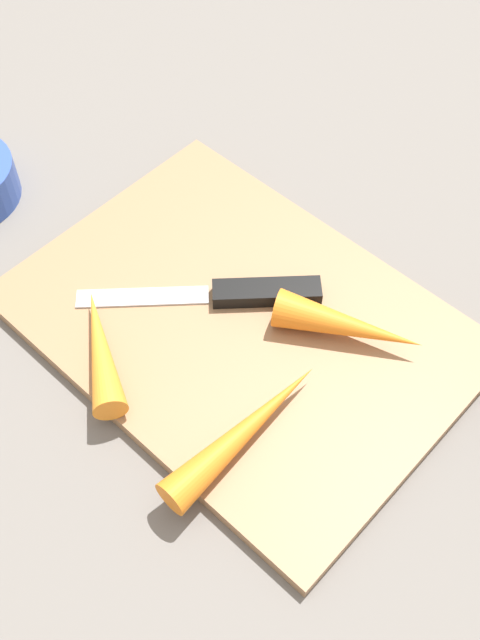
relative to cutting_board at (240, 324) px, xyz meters
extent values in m
plane|color=slate|center=(0.00, 0.00, -0.01)|extent=(1.40, 1.40, 0.00)
cube|color=#99704C|center=(0.00, 0.00, 0.00)|extent=(0.36, 0.26, 0.01)
cube|color=#B7B7BC|center=(0.07, 0.04, 0.01)|extent=(0.09, 0.09, 0.00)
cube|color=black|center=(0.00, -0.03, 0.01)|extent=(0.08, 0.08, 0.01)
cone|color=orange|center=(-0.07, -0.05, 0.02)|extent=(0.12, 0.08, 0.03)
cone|color=orange|center=(-0.08, 0.08, 0.02)|extent=(0.03, 0.15, 0.03)
cone|color=orange|center=(0.05, 0.10, 0.02)|extent=(0.11, 0.08, 0.03)
camera|label=1|loc=(-0.25, 0.26, 0.51)|focal=42.83mm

